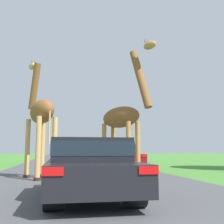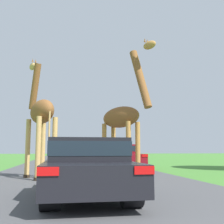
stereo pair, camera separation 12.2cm
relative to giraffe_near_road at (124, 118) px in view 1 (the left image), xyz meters
name	(u,v)px [view 1 (the left image)]	position (x,y,z in m)	size (l,w,h in m)	color
road	(69,160)	(-1.47, 20.21, -2.31)	(7.77, 120.00, 0.00)	#4C4C4F
giraffe_near_road	(124,118)	(0.00, 0.00, 0.00)	(1.83, 2.64, 5.15)	#B77F3D
giraffe_companion	(41,116)	(-3.17, 0.56, 0.08)	(1.46, 2.53, 5.00)	tan
car_lead_maroon	(89,166)	(-1.74, -4.08, -1.60)	(1.84, 4.14, 1.32)	black
car_queue_right	(121,156)	(1.02, 5.20, -1.56)	(1.70, 4.46, 1.37)	maroon
car_queue_left	(99,153)	(1.21, 15.75, -1.58)	(1.91, 4.15, 1.36)	#144C28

